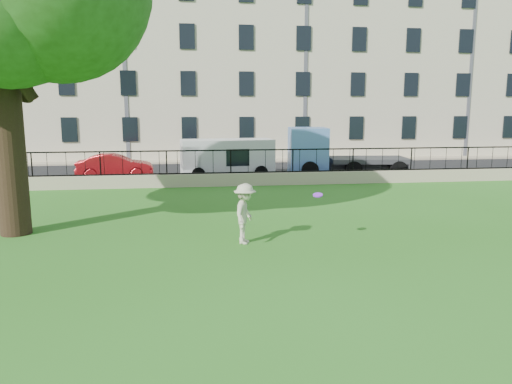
{
  "coord_description": "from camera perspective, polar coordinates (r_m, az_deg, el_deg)",
  "views": [
    {
      "loc": [
        -1.87,
        -11.46,
        3.85
      ],
      "look_at": [
        0.09,
        3.5,
        1.18
      ],
      "focal_mm": 35.0,
      "sensor_mm": 36.0,
      "label": 1
    }
  ],
  "objects": [
    {
      "name": "frisbee",
      "position": [
        13.86,
        7.08,
        -0.33
      ],
      "size": [
        0.32,
        0.31,
        0.12
      ],
      "primitive_type": "cylinder",
      "rotation": [
        0.21,
        -0.14,
        0.19
      ],
      "color": "#9129ED"
    },
    {
      "name": "white_van",
      "position": [
        26.43,
        -3.32,
        3.84
      ],
      "size": [
        4.94,
        2.3,
        2.01
      ],
      "primitive_type": "cube",
      "rotation": [
        0.0,
        0.0,
        0.09
      ],
      "color": "silver",
      "rests_on": "street"
    },
    {
      "name": "building_row",
      "position": [
        39.19,
        -4.87,
        14.48
      ],
      "size": [
        56.4,
        10.4,
        13.8
      ],
      "color": "beige",
      "rests_on": "ground"
    },
    {
      "name": "ground",
      "position": [
        12.24,
        1.71,
        -8.31
      ],
      "size": [
        120.0,
        120.0,
        0.0
      ],
      "primitive_type": "plane",
      "color": "#286418",
      "rests_on": "ground"
    },
    {
      "name": "red_sedan",
      "position": [
        27.12,
        -15.81,
        2.85
      ],
      "size": [
        3.95,
        1.56,
        1.28
      ],
      "primitive_type": "imported",
      "rotation": [
        0.0,
        0.0,
        1.62
      ],
      "color": "#B3161C",
      "rests_on": "street"
    },
    {
      "name": "blue_truck",
      "position": [
        27.55,
        10.28,
        4.55
      ],
      "size": [
        6.39,
        2.82,
        2.6
      ],
      "primitive_type": "cube",
      "rotation": [
        0.0,
        0.0,
        -0.1
      ],
      "color": "#537CC2",
      "rests_on": "street"
    },
    {
      "name": "iron_railing",
      "position": [
        23.69,
        -2.91,
        3.48
      ],
      "size": [
        50.0,
        0.05,
        1.13
      ],
      "color": "black",
      "rests_on": "retaining_wall"
    },
    {
      "name": "man",
      "position": [
        13.85,
        -1.27,
        -2.5
      ],
      "size": [
        0.96,
        1.24,
        1.69
      ],
      "primitive_type": "imported",
      "rotation": [
        0.0,
        0.0,
        1.23
      ],
      "color": "#BBB898",
      "rests_on": "ground"
    },
    {
      "name": "street",
      "position": [
        28.49,
        -3.65,
        2.25
      ],
      "size": [
        60.0,
        9.0,
        0.01
      ],
      "primitive_type": "cube",
      "color": "black",
      "rests_on": "ground"
    },
    {
      "name": "retaining_wall",
      "position": [
        23.8,
        -2.89,
        1.44
      ],
      "size": [
        50.0,
        0.4,
        0.6
      ],
      "primitive_type": "cube",
      "color": "tan",
      "rests_on": "ground"
    },
    {
      "name": "sidewalk",
      "position": [
        33.63,
        -4.25,
        3.53
      ],
      "size": [
        60.0,
        1.4,
        0.12
      ],
      "primitive_type": "cube",
      "color": "tan",
      "rests_on": "ground"
    }
  ]
}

